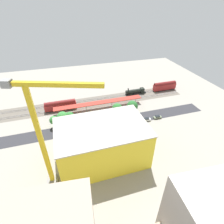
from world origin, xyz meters
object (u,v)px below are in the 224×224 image
object	(u,v)px
tower_crane	(45,133)
street_tree_2	(132,106)
street_tree_4	(117,108)
box_truck_0	(115,129)
parked_car_0	(157,117)
street_tree_0	(70,117)
street_tree_3	(54,120)
locomotive	(136,92)
parked_car_2	(132,121)
construction_building	(102,143)
parked_car_3	(120,124)
platform_canopy_near	(99,103)
street_tree_1	(63,118)
traffic_light	(108,121)
freight_coach_far	(60,105)
parked_car_4	(106,126)
parked_car_1	(146,120)
passenger_coach	(165,86)

from	to	relation	value
tower_crane	street_tree_2	distance (m)	57.60
street_tree_4	box_truck_0	bearing A→B (deg)	68.72
parked_car_0	street_tree_0	xyz separation A→B (m)	(46.99, -7.88, 4.04)
street_tree_0	street_tree_3	size ratio (longest dim) A/B	1.14
locomotive	box_truck_0	bearing A→B (deg)	53.83
locomotive	parked_car_0	size ratio (longest dim) A/B	3.21
parked_car_2	construction_building	bearing A→B (deg)	43.54
parked_car_2	street_tree_0	distance (m)	32.93
parked_car_3	street_tree_4	size ratio (longest dim) A/B	0.51
parked_car_3	street_tree_2	world-z (taller)	street_tree_2
locomotive	construction_building	bearing A→B (deg)	54.57
parked_car_3	platform_canopy_near	bearing A→B (deg)	-71.31
street_tree_1	street_tree_2	xyz separation A→B (m)	(-38.38, 0.04, 0.40)
parked_car_3	tower_crane	size ratio (longest dim) A/B	0.11
parked_car_3	box_truck_0	distance (m)	5.57
parked_car_2	street_tree_4	size ratio (longest dim) A/B	0.54
street_tree_4	traffic_light	size ratio (longest dim) A/B	1.15
freight_coach_far	parked_car_4	size ratio (longest dim) A/B	3.83
parked_car_3	parked_car_4	world-z (taller)	parked_car_4
parked_car_0	parked_car_1	xyz separation A→B (m)	(6.91, 0.50, 0.08)
parked_car_0	construction_building	distance (m)	41.62
box_truck_0	traffic_light	world-z (taller)	traffic_light
parked_car_4	construction_building	distance (m)	21.76
parked_car_4	street_tree_3	bearing A→B (deg)	-17.22
parked_car_0	parked_car_4	size ratio (longest dim) A/B	0.93
street_tree_3	tower_crane	bearing A→B (deg)	90.50
street_tree_3	street_tree_0	bearing A→B (deg)	-178.84
parked_car_2	box_truck_0	size ratio (longest dim) A/B	0.48
construction_building	traffic_light	world-z (taller)	construction_building
parked_car_0	box_truck_0	bearing A→B (deg)	9.79
street_tree_1	street_tree_4	bearing A→B (deg)	178.69
passenger_coach	street_tree_4	world-z (taller)	street_tree_4
freight_coach_far	box_truck_0	distance (m)	38.22
tower_crane	street_tree_2	bearing A→B (deg)	-141.16
parked_car_0	traffic_light	distance (m)	29.06
street_tree_3	street_tree_4	world-z (taller)	street_tree_4
passenger_coach	construction_building	xyz separation A→B (m)	(57.55, 50.07, 4.86)
parked_car_2	parked_car_1	bearing A→B (deg)	175.46
platform_canopy_near	tower_crane	distance (m)	55.75
street_tree_4	platform_canopy_near	bearing A→B (deg)	-57.24
parked_car_4	street_tree_4	size ratio (longest dim) A/B	0.57
parked_car_3	parked_car_4	bearing A→B (deg)	-3.33
parked_car_1	parked_car_4	size ratio (longest dim) A/B	0.97
parked_car_3	box_truck_0	bearing A→B (deg)	45.92
box_truck_0	parked_car_2	bearing A→B (deg)	-156.59
platform_canopy_near	street_tree_1	world-z (taller)	street_tree_1
box_truck_0	street_tree_2	xyz separation A→B (m)	(-13.84, -12.65, 3.47)
platform_canopy_near	freight_coach_far	distance (m)	22.91
street_tree_3	traffic_light	distance (m)	27.63
parked_car_4	parked_car_0	bearing A→B (deg)	-179.84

